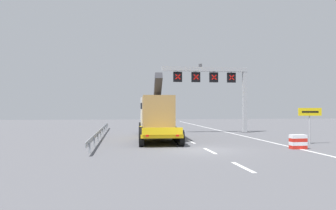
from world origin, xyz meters
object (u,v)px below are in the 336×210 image
overhead_lane_gantry (217,81)px  exit_sign_yellow (310,116)px  crash_barrier_striped (298,142)px  heavy_haul_truck_yellow (155,115)px

overhead_lane_gantry → exit_sign_yellow: 12.27m
exit_sign_yellow → crash_barrier_striped: size_ratio=2.58×
overhead_lane_gantry → crash_barrier_striped: size_ratio=9.26×
overhead_lane_gantry → heavy_haul_truck_yellow: size_ratio=0.66×
overhead_lane_gantry → heavy_haul_truck_yellow: 8.58m
overhead_lane_gantry → exit_sign_yellow: overhead_lane_gantry is taller
crash_barrier_striped → exit_sign_yellow: bearing=46.7°
heavy_haul_truck_yellow → exit_sign_yellow: size_ratio=5.46×
overhead_lane_gantry → crash_barrier_striped: (1.25, -13.68, -4.96)m
heavy_haul_truck_yellow → exit_sign_yellow: 12.73m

